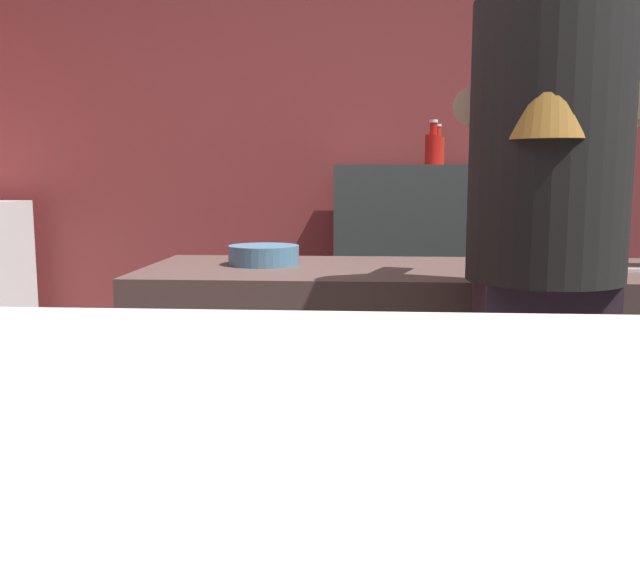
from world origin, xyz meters
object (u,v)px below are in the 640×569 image
(bartender, at_px, (545,246))
(chefs_knife, at_px, (612,270))
(mixing_bowl, at_px, (264,255))
(bottle_hot_sauce, at_px, (433,148))
(bottle_vinegar, at_px, (438,150))

(bartender, relative_size, chefs_knife, 7.25)
(mixing_bowl, bearing_deg, chefs_knife, -5.29)
(mixing_bowl, relative_size, chefs_knife, 0.87)
(mixing_bowl, height_order, bottle_hot_sauce, bottle_hot_sauce)
(bartender, bearing_deg, chefs_knife, -18.87)
(bartender, distance_m, bottle_vinegar, 1.84)
(chefs_knife, bearing_deg, bottle_hot_sauce, 102.84)
(bottle_hot_sauce, relative_size, bottle_vinegar, 1.05)
(bartender, height_order, chefs_knife, bartender)
(mixing_bowl, height_order, bottle_vinegar, bottle_vinegar)
(bottle_hot_sauce, bearing_deg, chefs_knife, -73.50)
(mixing_bowl, relative_size, bottle_hot_sauce, 1.04)
(bartender, bearing_deg, mixing_bowl, 70.48)
(bartender, bearing_deg, bottle_vinegar, 18.13)
(bartender, bearing_deg, bottle_hot_sauce, 19.36)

